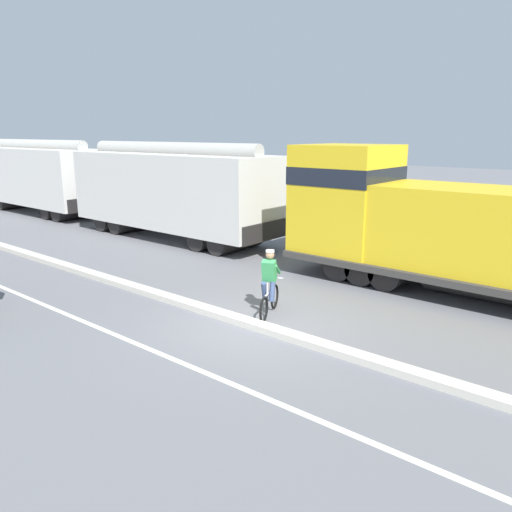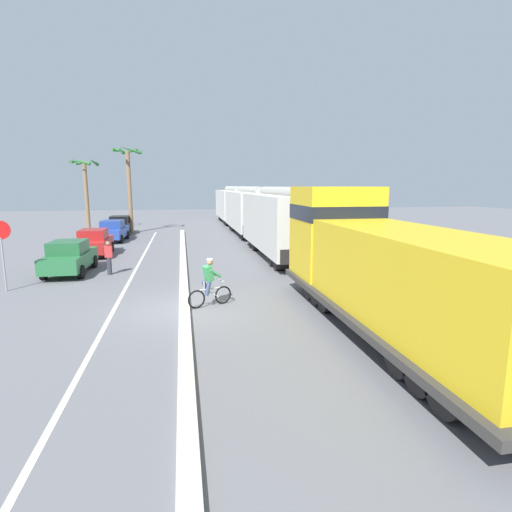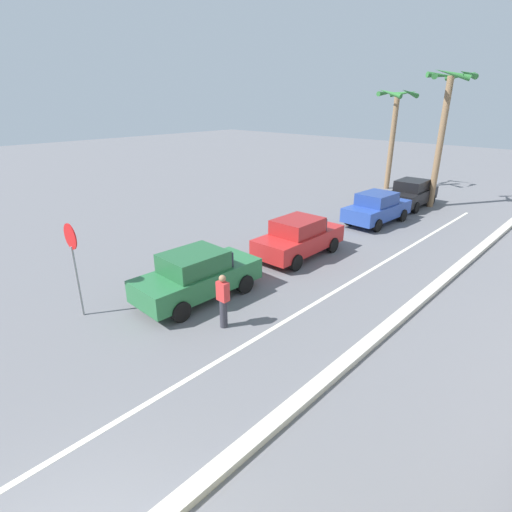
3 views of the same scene
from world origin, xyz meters
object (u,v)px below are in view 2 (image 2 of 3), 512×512
Objects in this scene: locomotive at (378,268)px; stop_sign at (1,242)px; palm_tree_far at (85,181)px; hopper_car_trailing at (232,205)px; parked_car_red at (94,242)px; palm_tree_near at (129,172)px; cyclist at (209,284)px; hopper_car_middle at (249,211)px; parked_car_green at (70,257)px; parked_car_blue at (113,231)px; hopper_car_lead at (280,223)px; pedestrian_by_cars at (109,257)px; parked_car_black at (120,225)px.

locomotive is 4.03× the size of stop_sign.
hopper_car_trailing is at bearing 20.55° from palm_tree_far.
parked_car_red is 15.95m from palm_tree_far.
cyclist is at bearing -77.18° from palm_tree_near.
locomotive is 23.76m from hopper_car_middle.
parked_car_green and parked_car_blue have the same top height.
stop_sign is (-7.99, 3.57, 1.21)m from cyclist.
parked_car_red is (-11.10, 2.65, -1.26)m from hopper_car_lead.
cyclist is at bearing -24.05° from stop_sign.
stop_sign reaches higher than pedestrian_by_cars.
cyclist is (-4.87, -20.84, -1.26)m from hopper_car_middle.
cyclist is (6.32, -6.66, 0.00)m from parked_car_green.
hopper_car_trailing is (0.00, 35.36, 0.28)m from locomotive.
palm_tree_far reaches higher than locomotive.
palm_tree_near is (-5.43, 23.87, 4.63)m from cyclist.
parked_car_green is 20.95m from palm_tree_far.
parked_car_blue is at bearing 140.24° from hopper_car_lead.
parked_car_blue and parked_car_black have the same top height.
cyclist is (-4.87, -9.24, -1.26)m from hopper_car_lead.
palm_tree_far is (-3.48, 20.28, 3.91)m from parked_car_green.
cyclist is 7.45m from pedestrian_by_cars.
cyclist is at bearing -71.50° from parked_car_blue.
cyclist reaches higher than parked_car_black.
pedestrian_by_cars is (1.77, -12.39, 0.03)m from parked_car_blue.
pedestrian_by_cars is at bearing -109.32° from hopper_car_trailing.
parked_car_green is 2.47× the size of cyclist.
palm_tree_far reaches higher than stop_sign.
hopper_car_middle is at bearing -22.60° from palm_tree_far.
parked_car_black is (-0.07, 11.10, 0.00)m from parked_car_red.
parked_car_black is 0.62× the size of palm_tree_far.
hopper_car_trailing is 14.69m from parked_car_black.
hopper_car_trailing reaches higher than parked_car_blue.
pedestrian_by_cars is at bearing -86.67° from palm_tree_near.
hopper_car_trailing is at bearing 65.98° from stop_sign.
stop_sign reaches higher than parked_car_black.
parked_car_red is 2.47× the size of cyclist.
parked_car_red is (-11.10, 14.81, -0.98)m from locomotive.
palm_tree_far is (-14.66, 29.86, 2.93)m from locomotive.
locomotive is 28.23m from parked_car_black.
locomotive is at bearing -40.57° from parked_car_green.
hopper_car_lead reaches higher than parked_car_green.
parked_car_blue is 10.06m from palm_tree_far.
stop_sign is 20.74m from palm_tree_near.
parked_car_green is 2.03m from pedestrian_by_cars.
locomotive is 7.17× the size of pedestrian_by_cars.
parked_car_green is at bearing -90.05° from parked_car_black.
hopper_car_trailing is at bearing 90.00° from locomotive.
palm_tree_far reaches higher than hopper_car_middle.
hopper_car_lead is 1.00× the size of hopper_car_middle.
parked_car_red is 8.59m from stop_sign.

